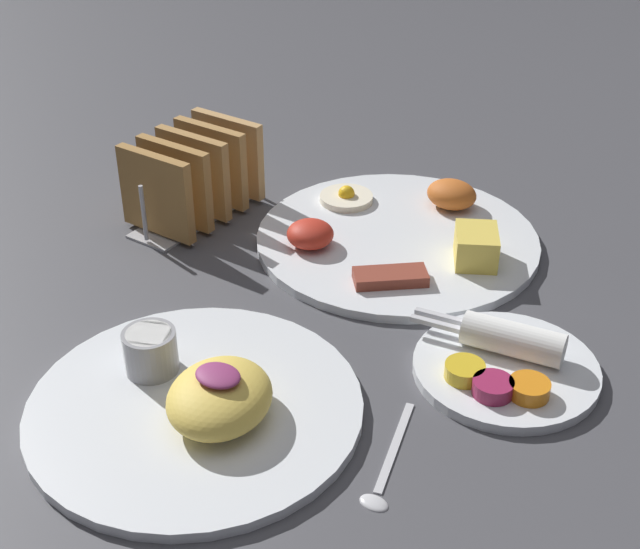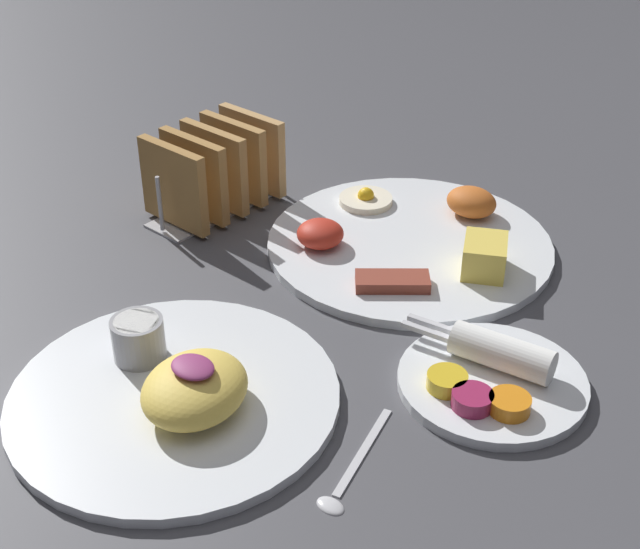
# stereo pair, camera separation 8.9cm
# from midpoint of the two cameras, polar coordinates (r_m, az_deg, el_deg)

# --- Properties ---
(ground_plane) EXTENTS (3.00, 3.00, 0.00)m
(ground_plane) POSITION_cam_midpoint_polar(r_m,az_deg,el_deg) (0.90, 3.01, -2.04)
(ground_plane) COLOR #47474C
(plate_breakfast) EXTENTS (0.32, 0.32, 0.05)m
(plate_breakfast) POSITION_cam_midpoint_polar(r_m,az_deg,el_deg) (1.00, 8.37, 2.13)
(plate_breakfast) COLOR white
(plate_breakfast) RESTS_ON ground_plane
(plate_condiments) EXTENTS (0.18, 0.17, 0.04)m
(plate_condiments) POSITION_cam_midpoint_polar(r_m,az_deg,el_deg) (0.81, 14.02, -6.55)
(plate_condiments) COLOR white
(plate_condiments) RESTS_ON ground_plane
(plate_foreground) EXTENTS (0.29, 0.29, 0.06)m
(plate_foreground) POSITION_cam_midpoint_polar(r_m,az_deg,el_deg) (0.78, -5.80, -7.52)
(plate_foreground) COLOR white
(plate_foreground) RESTS_ON ground_plane
(toast_rack) EXTENTS (0.10, 0.18, 0.10)m
(toast_rack) POSITION_cam_midpoint_polar(r_m,az_deg,el_deg) (1.06, -4.36, 6.55)
(toast_rack) COLOR #B7B7BC
(toast_rack) RESTS_ON ground_plane
(teaspoon) EXTENTS (0.05, 0.12, 0.01)m
(teaspoon) POSITION_cam_midpoint_polar(r_m,az_deg,el_deg) (0.72, 5.45, -12.80)
(teaspoon) COLOR silver
(teaspoon) RESTS_ON ground_plane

